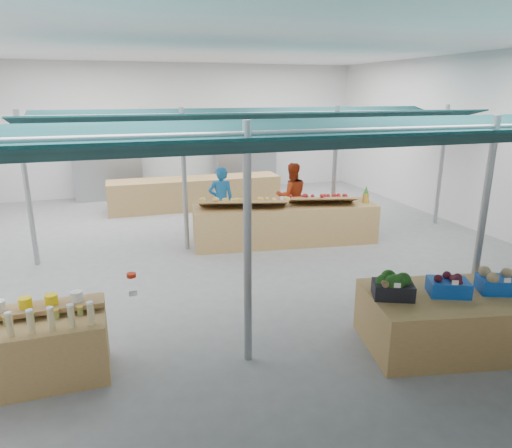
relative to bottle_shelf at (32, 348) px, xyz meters
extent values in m
plane|color=slate|center=(3.53, 3.63, -0.42)|extent=(13.00, 13.00, 0.00)
plane|color=silver|center=(3.53, 3.63, 3.78)|extent=(13.00, 13.00, 0.00)
plane|color=silver|center=(3.53, 10.13, 1.68)|extent=(12.00, 0.00, 12.00)
plane|color=silver|center=(9.53, 3.63, 1.68)|extent=(0.00, 13.00, 13.00)
cylinder|color=gray|center=(-0.47, 4.13, 1.08)|extent=(0.10, 0.10, 3.00)
cylinder|color=gray|center=(2.53, -0.37, 1.08)|extent=(0.10, 0.10, 3.00)
cylinder|color=gray|center=(2.53, 4.13, 1.08)|extent=(0.10, 0.10, 3.00)
cylinder|color=gray|center=(6.03, -0.37, 1.08)|extent=(0.10, 0.10, 3.00)
cylinder|color=gray|center=(6.03, 4.13, 1.08)|extent=(0.10, 0.10, 3.00)
cylinder|color=gray|center=(9.03, 4.13, 1.08)|extent=(0.10, 0.10, 3.00)
cylinder|color=gray|center=(4.28, -0.37, 2.43)|extent=(10.00, 0.06, 0.06)
cylinder|color=gray|center=(4.28, 4.13, 2.43)|extent=(10.00, 0.06, 0.06)
cube|color=black|center=(4.28, -1.02, 2.36)|extent=(9.50, 1.28, 0.30)
cube|color=black|center=(4.28, 0.28, 2.36)|extent=(9.50, 1.28, 0.30)
cube|color=black|center=(4.28, 3.48, 2.36)|extent=(9.50, 1.28, 0.30)
cube|color=black|center=(4.28, 4.78, 2.36)|extent=(9.50, 1.28, 0.30)
cube|color=#B23F33|center=(1.03, 9.63, 0.58)|extent=(2.00, 0.50, 2.00)
cube|color=#B23F33|center=(5.53, 9.63, 0.58)|extent=(2.00, 0.50, 2.00)
cube|color=olive|center=(0.00, -0.04, -0.04)|extent=(1.69, 0.75, 0.75)
cube|color=#997247|center=(0.00, 0.19, 0.41)|extent=(1.69, 0.33, 0.06)
cube|color=olive|center=(6.00, -1.06, -0.04)|extent=(4.04, 2.05, 0.75)
cube|color=olive|center=(4.71, 3.84, 0.02)|extent=(4.16, 1.49, 0.87)
cube|color=olive|center=(3.40, 7.67, 0.03)|extent=(4.95, 1.05, 0.89)
cube|color=#0F46AB|center=(6.35, -0.77, -0.11)|extent=(0.61, 0.51, 0.62)
imported|color=#175B9B|center=(3.51, 4.94, 0.40)|extent=(0.64, 0.46, 1.63)
imported|color=#9F3013|center=(5.31, 4.94, 0.40)|extent=(0.87, 0.72, 1.63)
cube|color=black|center=(4.38, -0.72, 0.43)|extent=(0.60, 0.52, 0.20)
cube|color=white|center=(4.29, -0.92, 0.59)|extent=(0.08, 0.04, 0.06)
cube|color=#0F46AB|center=(5.11, -0.88, 0.43)|extent=(0.60, 0.52, 0.20)
cube|color=white|center=(5.02, -1.08, 0.59)|extent=(0.08, 0.04, 0.06)
cube|color=#0F46AB|center=(5.79, -1.02, 0.43)|extent=(0.60, 0.52, 0.20)
cube|color=white|center=(5.70, -1.22, 0.59)|extent=(0.08, 0.04, 0.06)
sphere|color=brown|center=(4.19, -0.81, 0.57)|extent=(0.09, 0.09, 0.09)
sphere|color=brown|center=(4.14, -0.83, 0.61)|extent=(0.06, 0.06, 0.06)
cylinder|color=red|center=(1.19, 0.20, 0.68)|extent=(0.12, 0.12, 0.05)
cube|color=white|center=(1.19, 0.14, 0.46)|extent=(0.10, 0.01, 0.07)
cube|color=#997247|center=(3.73, 3.87, 0.58)|extent=(2.01, 1.15, 0.26)
cube|color=#997247|center=(5.51, 3.64, 0.58)|extent=(1.63, 1.05, 0.26)
cylinder|color=#8C6019|center=(6.52, 3.51, 0.57)|extent=(0.14, 0.14, 0.22)
cone|color=#26661E|center=(6.52, 3.51, 0.76)|extent=(0.12, 0.12, 0.18)
camera|label=1|loc=(1.03, -5.29, 2.88)|focal=32.00mm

